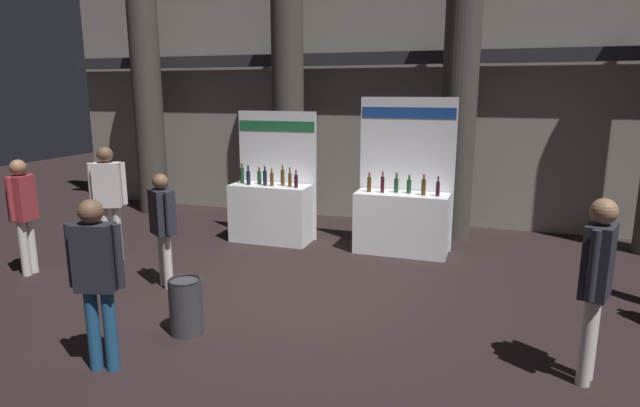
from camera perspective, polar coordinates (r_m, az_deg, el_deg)
The scene contains 10 objects.
ground_plane at distance 7.16m, azimuth -1.94°, elevation -9.93°, with size 29.29×29.29×0.00m, color black.
hall_colonnade at distance 10.80m, azimuth 6.29°, elevation 13.20°, with size 14.65×1.38×6.03m.
exhibitor_booth_0 at distance 9.52m, azimuth -5.30°, elevation -0.45°, with size 1.51×0.66×2.34m.
exhibitor_booth_1 at distance 8.90m, azimuth 8.93°, elevation -1.29°, with size 1.62×0.66×2.59m.
trash_bin at distance 6.18m, azimuth -14.42°, elevation -10.79°, with size 0.37×0.37×0.64m.
visitor_2 at distance 5.39m, azimuth 27.92°, elevation -6.99°, with size 0.33×0.50×1.77m.
visitor_3 at distance 5.43m, azimuth -23.22°, elevation -6.83°, with size 0.53×0.29×1.72m.
visitor_5 at distance 7.46m, azimuth -16.78°, elevation -1.81°, with size 0.45×0.41×1.61m.
visitor_6 at distance 8.79m, azimuth -29.67°, elevation -0.37°, with size 0.28×0.48×1.73m.
visitor_7 at distance 8.91m, azimuth -22.11°, elevation 1.10°, with size 0.53×0.39×1.85m.
Camera 1 is at (2.35, -6.20, 2.70)m, focal length 29.33 mm.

